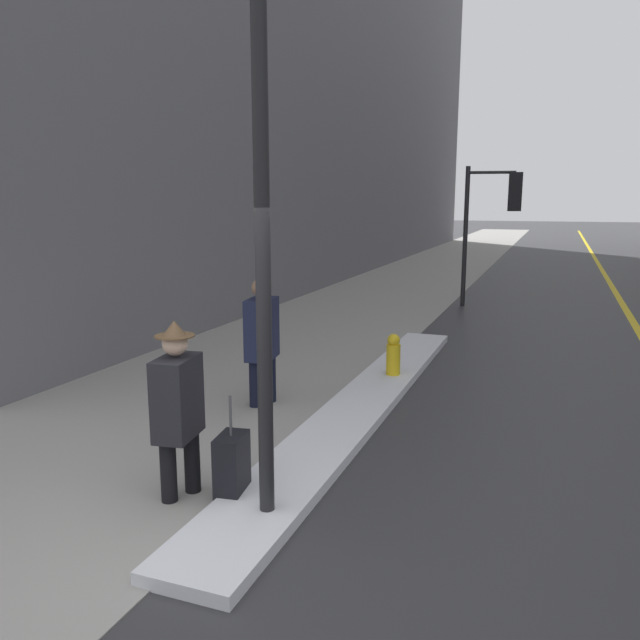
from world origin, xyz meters
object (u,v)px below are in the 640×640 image
Objects in this scene: pedestrian_in_fedora at (178,403)px; pedestrian_in_glasses at (262,336)px; traffic_light_near at (497,206)px; lamp_post at (260,102)px; rolling_suitcase at (232,468)px; fire_hydrant at (393,358)px.

pedestrian_in_glasses is (-0.44, 2.52, 0.04)m from pedestrian_in_fedora.
traffic_light_near is 11.49m from pedestrian_in_fedora.
lamp_post is 1.63× the size of traffic_light_near.
lamp_post is at bearing 18.24° from pedestrian_in_glasses.
pedestrian_in_glasses is at bearing 116.57° from lamp_post.
pedestrian_in_fedora is at bearing -106.17° from traffic_light_near.
pedestrian_in_glasses is 2.66m from rolling_suitcase.
traffic_light_near is 7.50m from fire_hydrant.
pedestrian_in_fedora is at bearing -87.26° from rolling_suitcase.
fire_hydrant is (0.40, 4.01, 0.04)m from rolling_suitcase.
pedestrian_in_fedora is 0.97× the size of pedestrian_in_glasses.
lamp_post is 3.39× the size of pedestrian_in_glasses.
rolling_suitcase is (-0.43, 0.21, -2.93)m from lamp_post.
pedestrian_in_glasses reaches higher than fire_hydrant.
fire_hydrant is at bearing 132.35° from pedestrian_in_glasses.
pedestrian_in_fedora is 0.73m from rolling_suitcase.
rolling_suitcase is at bearing 11.81° from pedestrian_in_glasses.
rolling_suitcase reaches higher than fire_hydrant.
lamp_post reaches higher than traffic_light_near.
traffic_light_near is at bearing 166.21° from rolling_suitcase.
rolling_suitcase is (0.46, 0.09, -0.56)m from pedestrian_in_fedora.
fire_hydrant is (-0.67, -7.18, -2.07)m from traffic_light_near.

